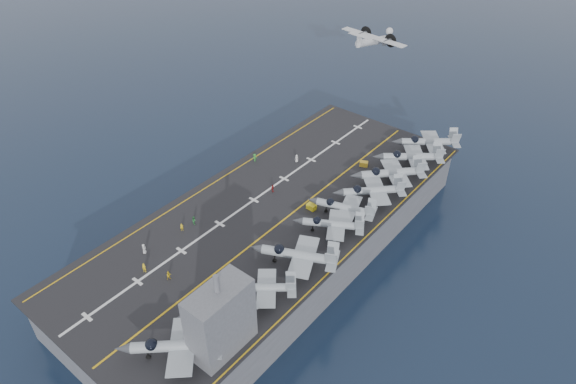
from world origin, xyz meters
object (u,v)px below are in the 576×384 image
Objects in this scene: island_superstructure at (220,313)px; fighter_jet_0 at (176,345)px; tow_cart_a at (224,279)px; transport_plane at (373,41)px.

fighter_jet_0 is (-3.86, -5.69, -4.76)m from island_superstructure.
tow_cart_a is (-9.41, 9.58, -6.94)m from island_superstructure.
transport_plane is (-27.04, 96.50, 11.71)m from fighter_jet_0.
transport_plane is (-30.89, 90.81, 6.95)m from island_superstructure.
island_superstructure is 0.68× the size of transport_plane.
fighter_jet_0 is 16.39m from tow_cart_a.
transport_plane reaches higher than fighter_jet_0.
fighter_jet_0 is at bearing -74.35° from transport_plane.
fighter_jet_0 is at bearing -70.02° from tow_cart_a.
tow_cart_a is (-5.55, 15.27, -2.18)m from fighter_jet_0.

